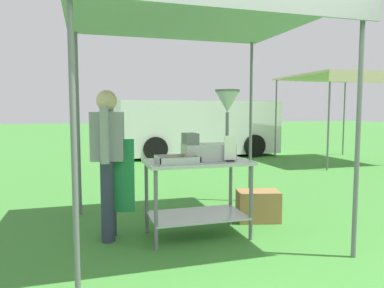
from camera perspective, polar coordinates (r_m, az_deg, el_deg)
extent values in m
plane|color=#3D7F33|center=(8.58, -7.60, -4.18)|extent=(70.00, 70.00, 0.00)
cylinder|color=slate|center=(2.79, -18.09, 1.14)|extent=(0.04, 0.04, 2.41)
cylinder|color=slate|center=(3.70, 24.61, 1.86)|extent=(0.04, 0.04, 2.41)
cylinder|color=slate|center=(5.05, -17.42, 2.85)|extent=(0.04, 0.04, 2.41)
cylinder|color=slate|center=(5.61, 9.19, 3.23)|extent=(0.04, 0.04, 2.41)
cube|color=#939399|center=(4.22, 0.21, 19.52)|extent=(2.71, 2.47, 0.05)
cube|color=#B7B7BC|center=(3.98, 0.82, -2.84)|extent=(1.13, 0.67, 0.04)
cube|color=#B7B7BC|center=(4.11, 0.81, -11.12)|extent=(1.04, 0.61, 0.02)
cylinder|color=slate|center=(3.68, -5.67, -10.32)|extent=(0.04, 0.04, 0.81)
cylinder|color=slate|center=(3.99, 9.23, -9.11)|extent=(0.04, 0.04, 0.81)
cylinder|color=slate|center=(4.22, -7.14, -8.32)|extent=(0.04, 0.04, 0.81)
cylinder|color=slate|center=(4.50, 6.07, -7.46)|extent=(0.04, 0.04, 0.81)
cube|color=#B7B7BC|center=(3.81, -2.37, -2.86)|extent=(0.43, 0.33, 0.01)
cube|color=#B7B7BC|center=(3.65, -1.77, -2.63)|extent=(0.43, 0.01, 0.06)
cube|color=#B7B7BC|center=(3.95, -2.93, -2.03)|extent=(0.43, 0.01, 0.06)
cube|color=#B7B7BC|center=(3.76, -5.46, -2.43)|extent=(0.01, 0.33, 0.06)
cube|color=#B7B7BC|center=(3.86, 0.64, -2.21)|extent=(0.01, 0.33, 0.06)
torus|color=gold|center=(3.85, -3.87, -2.49)|extent=(0.11, 0.11, 0.03)
torus|color=gold|center=(3.81, -1.20, -2.55)|extent=(0.11, 0.11, 0.03)
torus|color=gold|center=(3.73, -0.45, -2.71)|extent=(0.10, 0.10, 0.03)
torus|color=gold|center=(3.76, -2.49, -2.66)|extent=(0.11, 0.11, 0.03)
torus|color=gold|center=(3.92, -1.84, -2.35)|extent=(0.11, 0.11, 0.03)
torus|color=gold|center=(3.83, -0.02, -2.51)|extent=(0.09, 0.09, 0.03)
torus|color=gold|center=(3.90, -3.03, -2.37)|extent=(0.10, 0.10, 0.03)
torus|color=gold|center=(3.76, -4.13, -2.67)|extent=(0.10, 0.10, 0.03)
cube|color=#B7B7BC|center=(4.02, 2.59, -1.22)|extent=(0.56, 0.28, 0.18)
cube|color=slate|center=(3.94, -0.29, 0.85)|extent=(0.14, 0.22, 0.12)
cylinder|color=slate|center=(4.08, 5.53, 2.55)|extent=(0.04, 0.04, 0.35)
cone|color=#B7B7BC|center=(4.07, 5.56, 6.56)|extent=(0.26, 0.26, 0.23)
cylinder|color=slate|center=(4.08, 5.58, 8.32)|extent=(0.27, 0.27, 0.02)
cube|color=black|center=(3.92, 6.00, -2.62)|extent=(0.08, 0.05, 0.02)
cube|color=white|center=(3.90, 6.02, -0.60)|extent=(0.13, 0.02, 0.26)
cylinder|color=#2D3347|center=(4.19, -12.75, -8.18)|extent=(0.14, 0.14, 0.86)
cylinder|color=#2D3347|center=(4.00, -13.11, -8.84)|extent=(0.14, 0.14, 0.86)
cube|color=gray|center=(3.99, -13.12, 1.18)|extent=(0.38, 0.28, 0.52)
cube|color=#237F47|center=(4.03, -11.30, -4.93)|extent=(0.32, 0.08, 0.80)
cylinder|color=gray|center=(4.20, -12.75, 1.74)|extent=(0.11, 0.11, 0.58)
cylinder|color=gray|center=(3.77, -13.56, 1.34)|extent=(0.11, 0.11, 0.58)
sphere|color=#DBB28E|center=(3.98, -13.24, 6.64)|extent=(0.22, 0.22, 0.22)
cube|color=olive|center=(4.74, 10.31, -9.51)|extent=(0.58, 0.44, 0.39)
cube|color=white|center=(11.43, 0.73, 2.67)|extent=(4.94, 1.99, 1.60)
cube|color=#1E2833|center=(10.97, -8.84, 4.60)|extent=(0.13, 1.62, 0.70)
cylinder|color=black|center=(10.18, -5.78, -0.77)|extent=(0.68, 0.25, 0.68)
cylinder|color=black|center=(12.00, -7.60, 0.11)|extent=(0.68, 0.25, 0.68)
cylinder|color=black|center=(11.20, 9.65, -0.27)|extent=(0.68, 0.25, 0.68)
cylinder|color=black|center=(12.87, 5.87, 0.48)|extent=(0.68, 0.25, 0.68)
cylinder|color=slate|center=(9.07, 20.62, 3.32)|extent=(0.04, 0.04, 2.29)
cylinder|color=slate|center=(11.11, 13.00, 3.80)|extent=(0.04, 0.04, 2.29)
cylinder|color=slate|center=(12.48, 22.72, 3.66)|extent=(0.04, 0.04, 2.29)
cube|color=#CCB78E|center=(10.81, 22.05, 9.73)|extent=(2.62, 2.64, 0.05)
cube|color=#CCB78E|center=(9.81, 26.85, 9.27)|extent=(2.62, 0.02, 0.24)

